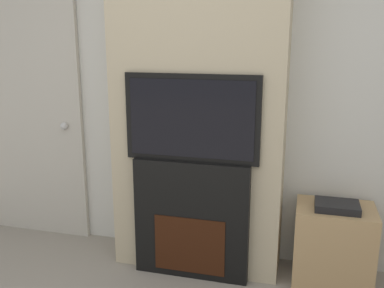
# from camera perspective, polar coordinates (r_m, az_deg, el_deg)

# --- Properties ---
(wall_back) EXTENTS (6.00, 0.06, 2.70)m
(wall_back) POSITION_cam_1_polar(r_m,az_deg,el_deg) (3.20, 1.92, 8.38)
(wall_back) COLOR silver
(wall_back) RESTS_ON ground_plane
(chimney_breast) EXTENTS (1.20, 0.38, 2.70)m
(chimney_breast) POSITION_cam_1_polar(r_m,az_deg,el_deg) (2.99, 0.95, 7.99)
(chimney_breast) COLOR #BCAD8E
(chimney_breast) RESTS_ON ground_plane
(fireplace) EXTENTS (0.81, 0.15, 0.85)m
(fireplace) POSITION_cam_1_polar(r_m,az_deg,el_deg) (3.05, -0.01, -10.00)
(fireplace) COLOR black
(fireplace) RESTS_ON ground_plane
(television) EXTENTS (0.92, 0.07, 0.59)m
(television) POSITION_cam_1_polar(r_m,az_deg,el_deg) (2.83, -0.02, 3.45)
(television) COLOR black
(television) RESTS_ON fireplace
(media_stand) EXTENTS (0.52, 0.38, 0.60)m
(media_stand) POSITION_cam_1_polar(r_m,az_deg,el_deg) (3.17, 18.31, -12.54)
(media_stand) COLOR tan
(media_stand) RESTS_ON ground_plane
(entry_door) EXTENTS (0.93, 0.09, 2.02)m
(entry_door) POSITION_cam_1_polar(r_m,az_deg,el_deg) (3.82, -20.60, 3.21)
(entry_door) COLOR #BCB7AD
(entry_door) RESTS_ON ground_plane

